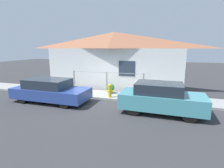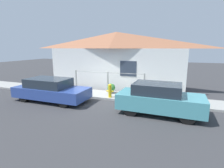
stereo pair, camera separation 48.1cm
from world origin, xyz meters
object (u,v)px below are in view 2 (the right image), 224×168
Objects in this scene: potted_plant_near_hydrant at (111,88)px; car_left at (51,90)px; car_right at (159,99)px; fire_hydrant at (110,90)px.

car_left is at bearing -140.00° from potted_plant_near_hydrant.
car_right is 3.92m from potted_plant_near_hydrant.
potted_plant_near_hydrant is (-0.25, 0.90, -0.08)m from fire_hydrant.
car_right is (5.91, 0.00, 0.07)m from car_left.
car_right reaches higher than fire_hydrant.
car_right is 3.23m from fire_hydrant.
car_left is 3.34m from fire_hydrant.
fire_hydrant is 0.94m from potted_plant_near_hydrant.
car_right is at bearing -26.16° from fire_hydrant.
fire_hydrant reaches higher than potted_plant_near_hydrant.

